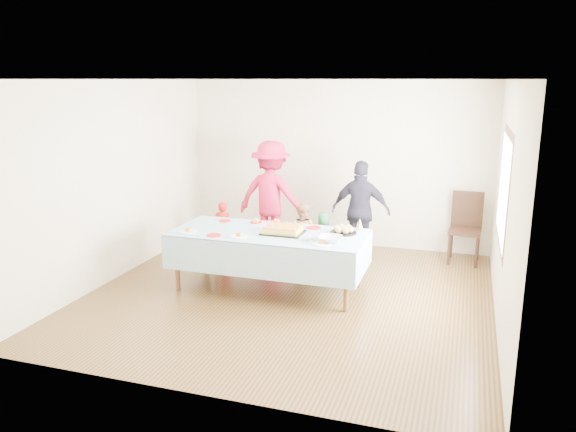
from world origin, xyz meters
name	(u,v)px	position (x,y,z in m)	size (l,w,h in m)	color
ground	(290,294)	(0.00, 0.00, 0.00)	(5.00, 5.00, 0.00)	#402812
room_walls	(294,158)	(0.05, 0.00, 1.77)	(5.04, 5.04, 2.72)	beige
party_table	(269,236)	(-0.32, 0.10, 0.72)	(2.50, 1.10, 0.78)	brown
birthday_cake	(283,230)	(-0.12, 0.11, 0.82)	(0.52, 0.40, 0.09)	black
rolls_tray	(343,230)	(0.61, 0.34, 0.82)	(0.34, 0.34, 0.10)	black
punch_bowl	(330,239)	(0.55, -0.10, 0.82)	(0.30, 0.30, 0.07)	silver
party_hat	(360,224)	(0.78, 0.56, 0.86)	(0.09, 0.09, 0.16)	silver
fork_pile	(309,238)	(0.28, -0.10, 0.81)	(0.24, 0.18, 0.07)	white
plate_red_far_a	(225,221)	(-1.09, 0.45, 0.79)	(0.16, 0.16, 0.01)	red
plate_red_far_b	(256,222)	(-0.65, 0.50, 0.79)	(0.17, 0.17, 0.01)	red
plate_red_far_c	(277,223)	(-0.37, 0.56, 0.79)	(0.17, 0.17, 0.01)	red
plate_red_far_d	(314,228)	(0.18, 0.47, 0.79)	(0.20, 0.20, 0.01)	red
plate_red_near	(214,235)	(-0.92, -0.27, 0.79)	(0.18, 0.18, 0.01)	red
plate_white_left	(188,232)	(-1.31, -0.22, 0.79)	(0.23, 0.23, 0.01)	white
plate_white_mid	(239,237)	(-0.59, -0.23, 0.79)	(0.21, 0.21, 0.01)	white
plate_white_right	(322,244)	(0.48, -0.23, 0.79)	(0.23, 0.23, 0.01)	white
dining_chair	(466,223)	(2.11, 2.13, 0.59)	(0.49, 0.49, 1.06)	black
toddler_left	(223,227)	(-1.56, 1.40, 0.42)	(0.30, 0.20, 0.83)	red
toddler_mid	(323,236)	(0.05, 1.55, 0.37)	(0.36, 0.24, 0.75)	#287944
toddler_right	(302,233)	(-0.22, 1.31, 0.45)	(0.44, 0.34, 0.91)	tan
adult_left	(271,196)	(-0.89, 1.82, 0.88)	(1.14, 0.66, 1.76)	#CE1944
adult_right	(361,211)	(0.58, 1.73, 0.76)	(0.89, 0.37, 1.53)	#282736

